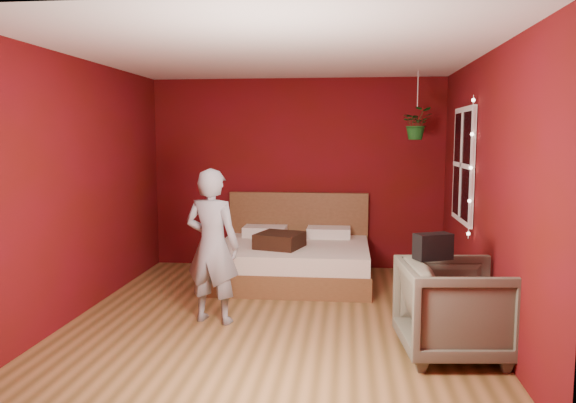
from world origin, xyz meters
The scene contains 10 objects.
floor centered at (0.00, 0.00, 0.00)m, with size 4.50×4.50×0.00m, color olive.
room_walls centered at (0.00, 0.00, 1.68)m, with size 4.04×4.54×2.62m.
window centered at (1.97, 0.90, 1.50)m, with size 0.05×0.97×1.27m.
fairy_lights centered at (1.94, 0.38, 1.50)m, with size 0.04×0.04×1.45m.
bed centered at (0.03, 1.48, 0.27)m, with size 1.90×1.62×1.05m.
person centered at (-0.60, -0.20, 0.76)m, with size 0.55×0.36×1.51m, color gray.
armchair centered at (1.60, -0.84, 0.40)m, with size 0.85×0.87×0.80m, color #615F4C.
handbag centered at (1.42, -0.75, 0.90)m, with size 0.30×0.15×0.22m, color black.
throw_pillow centered at (-0.11, 1.18, 0.57)m, with size 0.50×0.50×0.18m, color black.
hanging_plant centered at (1.53, 1.55, 1.97)m, with size 0.36×0.31×0.83m.
Camera 1 is at (0.71, -5.45, 1.82)m, focal length 35.00 mm.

